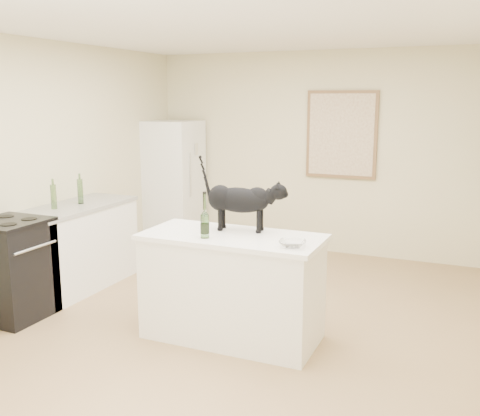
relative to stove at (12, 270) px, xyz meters
name	(u,v)px	position (x,y,z in m)	size (l,w,h in m)	color
floor	(231,326)	(1.95, 0.60, -0.45)	(5.50, 5.50, 0.00)	#9A7A52
ceiling	(230,23)	(1.95, 0.60, 2.15)	(5.50, 5.50, 0.00)	white
wall_back	(318,153)	(1.95, 3.35, 0.85)	(4.50, 4.50, 0.00)	beige
wall_left	(28,169)	(-0.30, 0.60, 0.85)	(5.50, 5.50, 0.00)	beige
island_base	(232,289)	(2.05, 0.40, -0.02)	(1.44, 0.67, 0.86)	white
island_top	(232,237)	(2.05, 0.40, 0.43)	(1.50, 0.70, 0.04)	white
left_cabinets	(77,248)	(0.00, 0.90, -0.02)	(0.60, 1.40, 0.86)	white
left_countertop	(74,207)	(0.00, 0.90, 0.43)	(0.62, 1.44, 0.04)	gray
stove	(12,270)	(0.00, 0.00, 0.00)	(0.60, 0.60, 0.90)	black
fridge	(173,183)	(0.00, 2.95, 0.40)	(0.68, 0.68, 1.70)	white
artwork_frame	(341,135)	(2.25, 3.32, 1.10)	(0.90, 0.03, 1.10)	brown
artwork_canvas	(341,135)	(2.25, 3.30, 1.10)	(0.82, 0.00, 1.02)	beige
black_cat	(239,203)	(2.04, 0.57, 0.68)	(0.67, 0.20, 0.47)	black
wine_bottle	(205,218)	(1.89, 0.22, 0.61)	(0.07, 0.07, 0.33)	#336327
glass_bowl	(292,244)	(2.62, 0.24, 0.48)	(0.20, 0.20, 0.05)	white
fridge_paper	(197,149)	(0.34, 3.01, 0.88)	(0.00, 0.13, 0.16)	silver
counter_bottle_cluster	(68,194)	(-0.02, 0.83, 0.58)	(0.12, 0.40, 0.26)	#1B4717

